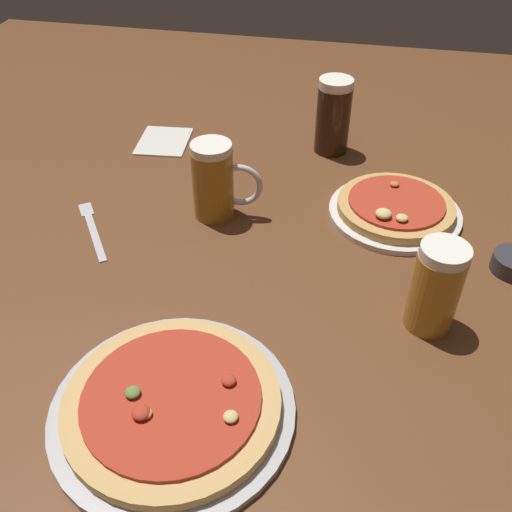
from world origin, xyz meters
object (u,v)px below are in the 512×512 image
Objects in this scene: pizza_plate_far at (395,209)px; fork_left at (93,229)px; pizza_plate_near at (172,405)px; beer_mug_pale at (435,286)px; beer_mug_dark at (333,116)px; napkin_folded at (164,141)px; beer_mug_amber at (215,181)px.

pizza_plate_far reaches higher than fork_left.
beer_mug_pale is at bearing 36.08° from pizza_plate_near.
fork_left is (-0.58, -0.17, -0.01)m from pizza_plate_far.
beer_mug_dark is at bearing 44.89° from fork_left.
beer_mug_dark is 0.98× the size of fork_left.
pizza_plate_far reaches higher than napkin_folded.
pizza_plate_far is at bearing 61.89° from pizza_plate_near.
beer_mug_pale is (0.41, -0.22, -0.00)m from beer_mug_amber.
pizza_plate_near reaches higher than fork_left.
napkin_folded is 0.81× the size of fork_left.
pizza_plate_near is at bearing -118.11° from pizza_plate_far.
beer_mug_pale reaches higher than pizza_plate_far.
beer_mug_amber is at bearing 151.73° from beer_mug_pale.
pizza_plate_near reaches higher than napkin_folded.
napkin_folded is at bearing 141.59° from beer_mug_pale.
pizza_plate_near is 1.93× the size of beer_mug_dark.
beer_mug_amber reaches higher than fork_left.
pizza_plate_near is 0.47m from fork_left.
napkin_folded is (-0.21, 0.27, -0.07)m from beer_mug_amber.
pizza_plate_near is 2.17× the size of beer_mug_pale.
fork_left is (-0.42, -0.42, -0.08)m from beer_mug_dark.
pizza_plate_near is 0.43m from beer_mug_pale.
napkin_folded is 0.37m from fork_left.
beer_mug_dark is at bearing 80.45° from pizza_plate_near.
pizza_plate_far is 1.49× the size of fork_left.
beer_mug_dark is at bearing 6.99° from napkin_folded.
fork_left is at bearing 127.93° from pizza_plate_near.
napkin_folded reaches higher than fork_left.
beer_mug_amber is 0.46m from beer_mug_pale.
beer_mug_amber is (-0.20, -0.32, -0.01)m from beer_mug_dark.
napkin_folded is at bearing 127.57° from beer_mug_amber.
beer_mug_amber is (-0.06, 0.47, 0.06)m from pizza_plate_near.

